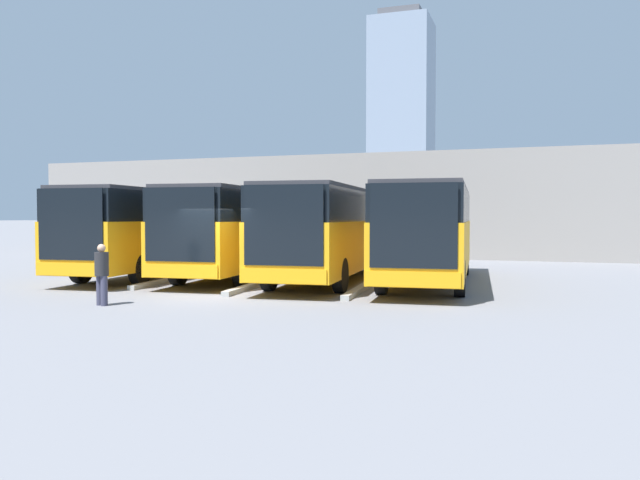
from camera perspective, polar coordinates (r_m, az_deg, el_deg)
ground_plane at (r=18.14m, az=-9.28°, el=-5.06°), size 600.00×600.00×0.00m
bus_0 at (r=21.37m, az=9.96°, el=0.90°), size 3.40×11.03×3.25m
curb_divider_0 at (r=20.26m, az=4.36°, el=-4.07°), size 0.82×7.13×0.15m
bus_1 at (r=21.94m, az=0.90°, el=0.96°), size 3.40×11.03×3.25m
curb_divider_1 at (r=21.16m, az=-4.92°, el=-3.81°), size 0.82×7.13×0.15m
bus_2 at (r=23.63m, az=-6.77°, el=1.03°), size 3.40×11.03×3.25m
curb_divider_2 at (r=23.15m, az=-12.35°, el=-3.34°), size 0.82×7.13×0.15m
bus_3 at (r=24.88m, az=-14.50°, el=1.03°), size 3.40×11.03×3.25m
pedestrian at (r=16.83m, az=-19.33°, el=-2.82°), size 0.45×0.45×1.57m
station_building at (r=38.95m, az=6.31°, el=3.11°), size 44.03×12.06×5.79m
office_tower at (r=184.35m, az=7.49°, el=10.71°), size 16.82×16.82×60.80m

